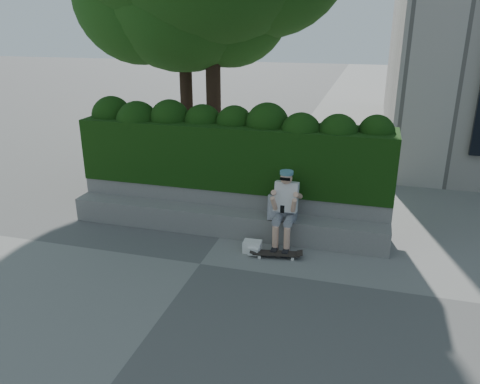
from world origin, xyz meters
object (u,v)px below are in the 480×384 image
(person, at_px, (285,206))
(backpack_plaid, at_px, (276,207))
(skateboard, at_px, (276,254))
(backpack_ground, at_px, (252,247))

(person, bearing_deg, backpack_plaid, 154.61)
(person, xyz_separation_m, skateboard, (-0.04, -0.50, -0.68))
(person, height_order, backpack_plaid, person)
(skateboard, bearing_deg, backpack_ground, 159.57)
(backpack_plaid, distance_m, backpack_ground, 0.82)
(person, relative_size, skateboard, 1.70)
(skateboard, relative_size, backpack_ground, 2.63)
(person, distance_m, backpack_plaid, 0.21)
(backpack_ground, bearing_deg, person, 38.67)
(person, bearing_deg, skateboard, -94.71)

